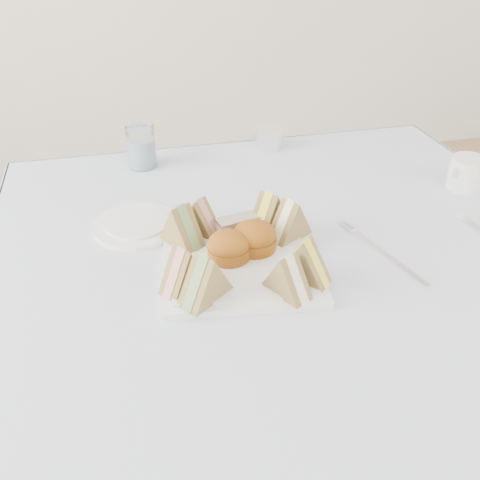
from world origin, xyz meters
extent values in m
cube|color=brown|center=(0.00, 0.00, 0.37)|extent=(0.90, 0.90, 0.74)
cube|color=silver|center=(0.00, 0.00, 0.74)|extent=(1.02, 1.02, 0.01)
cube|color=silver|center=(-0.09, -0.01, 0.75)|extent=(0.28, 0.28, 0.01)
cylinder|color=brown|center=(-0.11, 0.00, 0.78)|extent=(0.08, 0.08, 0.05)
cylinder|color=brown|center=(-0.06, 0.01, 0.78)|extent=(0.08, 0.08, 0.05)
cube|color=tan|center=(-0.08, 0.07, 0.78)|extent=(0.08, 0.04, 0.03)
cylinder|color=silver|center=(-0.25, 0.15, 0.75)|extent=(0.21, 0.21, 0.01)
cylinder|color=white|center=(-0.21, 0.42, 0.79)|extent=(0.07, 0.07, 0.09)
cylinder|color=white|center=(0.09, 0.46, 0.77)|extent=(0.10, 0.10, 0.04)
cube|color=white|center=(0.15, -0.04, 0.75)|extent=(0.05, 0.18, 0.00)
cylinder|color=silver|center=(0.43, 0.15, 0.78)|extent=(0.09, 0.09, 0.07)
camera|label=1|loc=(-0.26, -0.70, 1.25)|focal=40.00mm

